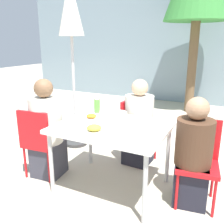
{
  "coord_description": "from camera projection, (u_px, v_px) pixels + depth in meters",
  "views": [
    {
      "loc": [
        1.12,
        -2.24,
        1.61
      ],
      "look_at": [
        0.0,
        0.0,
        0.89
      ],
      "focal_mm": 40.0,
      "sensor_mm": 36.0,
      "label": 1
    }
  ],
  "objects": [
    {
      "name": "bottle",
      "position": [
        97.0,
        106.0,
        3.1
      ],
      "size": [
        0.07,
        0.07,
        0.19
      ],
      "color": "#51A338",
      "rests_on": "dining_table"
    },
    {
      "name": "chair_right",
      "position": [
        198.0,
        155.0,
        2.51
      ],
      "size": [
        0.45,
        0.45,
        0.86
      ],
      "rotation": [
        0.0,
        0.0,
        -3.0
      ],
      "color": "red",
      "rests_on": "ground"
    },
    {
      "name": "person_left",
      "position": [
        47.0,
        132.0,
        2.99
      ],
      "size": [
        0.38,
        0.38,
        1.2
      ],
      "rotation": [
        0.0,
        0.0,
        0.1
      ],
      "color": "#383842",
      "rests_on": "ground"
    },
    {
      "name": "chair_far",
      "position": [
        135.0,
        126.0,
        3.39
      ],
      "size": [
        0.42,
        0.42,
        0.86
      ],
      "rotation": [
        0.0,
        0.0,
        -1.63
      ],
      "color": "red",
      "rests_on": "ground"
    },
    {
      "name": "dining_table",
      "position": [
        112.0,
        131.0,
        2.67
      ],
      "size": [
        1.17,
        0.91,
        0.74
      ],
      "color": "white",
      "rests_on": "ground"
    },
    {
      "name": "closed_umbrella",
      "position": [
        71.0,
        17.0,
        3.52
      ],
      "size": [
        0.37,
        0.37,
        2.48
      ],
      "color": "#333333",
      "rests_on": "ground"
    },
    {
      "name": "chair_left",
      "position": [
        40.0,
        139.0,
        2.95
      ],
      "size": [
        0.44,
        0.44,
        0.86
      ],
      "rotation": [
        0.0,
        0.0,
        0.1
      ],
      "color": "red",
      "rests_on": "ground"
    },
    {
      "name": "salad_bowl",
      "position": [
        119.0,
        114.0,
        2.96
      ],
      "size": [
        0.2,
        0.2,
        0.06
      ],
      "color": "white",
      "rests_on": "dining_table"
    },
    {
      "name": "drinking_cup",
      "position": [
        116.0,
        118.0,
        2.74
      ],
      "size": [
        0.08,
        0.08,
        0.09
      ],
      "color": "white",
      "rests_on": "dining_table"
    },
    {
      "name": "person_right",
      "position": [
        193.0,
        156.0,
        2.45
      ],
      "size": [
        0.36,
        0.36,
        1.11
      ],
      "rotation": [
        0.0,
        0.0,
        -3.0
      ],
      "color": "black",
      "rests_on": "ground"
    },
    {
      "name": "plate_0",
      "position": [
        91.0,
        117.0,
        2.86
      ],
      "size": [
        0.21,
        0.21,
        0.06
      ],
      "color": "white",
      "rests_on": "dining_table"
    },
    {
      "name": "ground_plane",
      "position": [
        112.0,
        187.0,
        2.85
      ],
      "size": [
        24.0,
        24.0,
        0.0
      ],
      "primitive_type": "plane",
      "color": "#B2A893"
    },
    {
      "name": "person_far",
      "position": [
        139.0,
        126.0,
        3.3
      ],
      "size": [
        0.38,
        0.38,
        1.15
      ],
      "rotation": [
        0.0,
        0.0,
        -1.63
      ],
      "color": "black",
      "rests_on": "ground"
    },
    {
      "name": "plate_1",
      "position": [
        94.0,
        129.0,
        2.46
      ],
      "size": [
        0.26,
        0.26,
        0.07
      ],
      "color": "white",
      "rests_on": "dining_table"
    },
    {
      "name": "building_facade",
      "position": [
        192.0,
        45.0,
        6.41
      ],
      "size": [
        10.0,
        0.2,
        3.0
      ],
      "color": "gray",
      "rests_on": "ground"
    }
  ]
}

